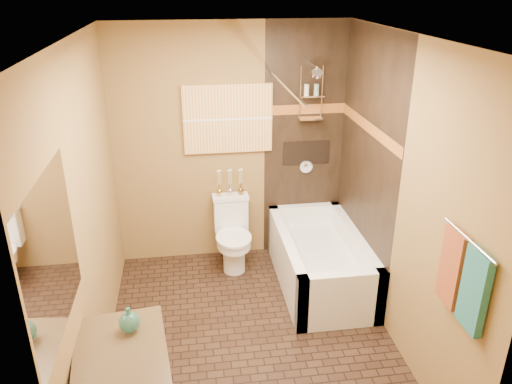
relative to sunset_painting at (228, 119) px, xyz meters
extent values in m
plane|color=black|center=(0.03, -1.48, -1.55)|extent=(3.00, 3.00, 0.00)
cube|color=olive|center=(-1.17, -1.48, -0.30)|extent=(0.02, 3.00, 2.50)
cube|color=olive|center=(1.23, -1.48, -0.30)|extent=(0.02, 3.00, 2.50)
cube|color=olive|center=(0.03, 0.02, -0.30)|extent=(2.40, 0.02, 2.50)
cube|color=olive|center=(0.03, -2.98, -0.30)|extent=(2.40, 0.02, 2.50)
plane|color=silver|center=(0.03, -1.48, 0.95)|extent=(3.00, 3.00, 0.00)
cube|color=black|center=(0.80, 0.01, -0.30)|extent=(0.85, 0.01, 2.50)
cube|color=black|center=(1.22, -0.73, -0.30)|extent=(0.01, 1.50, 2.50)
cube|color=brown|center=(0.80, 0.00, 0.07)|extent=(0.85, 0.01, 0.10)
cube|color=brown|center=(1.21, -0.73, 0.07)|extent=(0.01, 1.50, 0.10)
cube|color=black|center=(0.83, 0.01, -0.40)|extent=(0.50, 0.01, 0.25)
cylinder|color=silver|center=(0.83, -0.12, 0.53)|extent=(0.02, 0.26, 0.02)
cylinder|color=silver|center=(0.83, -0.28, 0.48)|extent=(0.11, 0.11, 0.09)
cylinder|color=silver|center=(0.83, -0.01, -0.55)|extent=(0.14, 0.02, 0.14)
cylinder|color=silver|center=(0.43, -0.73, 0.47)|extent=(0.03, 1.55, 0.03)
cylinder|color=silver|center=(1.18, -2.53, -0.10)|extent=(0.02, 0.55, 0.02)
cube|color=#1E665E|center=(1.19, -2.66, -0.37)|extent=(0.05, 0.22, 0.52)
cube|color=maroon|center=(1.19, -2.40, -0.37)|extent=(0.05, 0.22, 0.52)
cube|color=orange|center=(0.00, 0.00, 0.00)|extent=(0.90, 0.04, 0.70)
cube|color=white|center=(-1.16, -2.48, -0.05)|extent=(0.01, 1.00, 0.90)
cube|color=white|center=(0.83, -1.43, -1.27)|extent=(0.80, 0.10, 0.55)
cube|color=white|center=(0.83, -0.03, -1.27)|extent=(0.80, 0.10, 0.55)
cube|color=white|center=(0.48, -0.73, -1.27)|extent=(0.10, 1.50, 0.55)
cube|color=white|center=(1.18, -0.73, -1.27)|extent=(0.10, 1.50, 0.55)
cube|color=white|center=(0.83, -0.73, -1.38)|extent=(0.64, 1.34, 0.35)
cube|color=white|center=(0.00, -0.09, -1.02)|extent=(0.36, 0.17, 0.36)
cube|color=white|center=(0.00, -0.09, -0.82)|extent=(0.38, 0.19, 0.04)
cylinder|color=white|center=(0.00, -0.37, -1.37)|extent=(0.23, 0.23, 0.36)
cylinder|color=white|center=(0.00, -0.37, -1.21)|extent=(0.35, 0.35, 0.09)
cylinder|color=white|center=(0.00, -0.37, -1.16)|extent=(0.37, 0.37, 0.03)
cube|color=black|center=(-0.89, -2.48, -0.77)|extent=(0.65, 0.96, 0.04)
camera|label=1|loc=(-0.43, -4.88, 1.31)|focal=35.00mm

